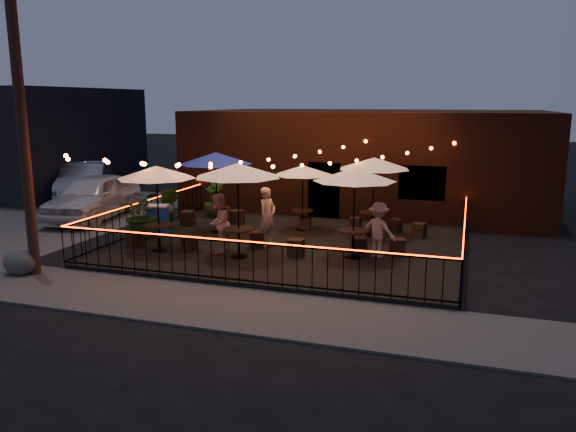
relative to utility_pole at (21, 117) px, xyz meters
name	(u,v)px	position (x,y,z in m)	size (l,w,h in m)	color
ground	(268,266)	(5.40, 2.60, -4.00)	(110.00, 110.00, 0.00)	black
patio	(291,246)	(5.40, 4.60, -3.92)	(10.00, 8.00, 0.15)	black
sidewalk	(217,306)	(5.40, -0.65, -3.98)	(18.00, 2.50, 0.05)	#45413F
parking_lot	(22,212)	(-6.60, 6.60, -3.99)	(11.00, 12.00, 0.02)	#45413F
brick_building	(370,158)	(6.40, 12.59, -2.00)	(14.00, 8.00, 4.00)	#35170E
utility_pole	(21,117)	(0.00, 0.00, 0.00)	(0.26, 0.26, 8.00)	#382017
fence_front	(239,262)	(5.40, 0.60, -3.34)	(10.00, 0.04, 1.04)	black
fence_left	(146,216)	(0.40, 4.60, -3.34)	(0.04, 8.00, 1.04)	black
fence_right	(464,239)	(10.40, 4.60, -3.34)	(0.04, 8.00, 1.04)	black
festoon_lights	(255,165)	(4.39, 4.30, -1.48)	(10.02, 8.72, 1.32)	#FF4418
cafe_table_0	(156,173)	(2.06, 2.63, -1.61)	(2.87, 2.87, 2.45)	black
cafe_table_1	(216,159)	(2.65, 5.31, -1.45)	(3.11, 3.11, 2.62)	black
cafe_table_2	(238,172)	(4.51, 2.69, -1.48)	(2.44, 2.44, 2.60)	black
cafe_table_3	(303,171)	(5.23, 6.45, -1.87)	(2.46, 2.46, 2.17)	black
cafe_table_4	(355,176)	(7.52, 3.60, -1.58)	(2.66, 2.66, 2.49)	black
cafe_table_5	(374,164)	(7.58, 6.41, -1.57)	(2.70, 2.70, 2.50)	black
bistro_chair_0	(135,240)	(1.17, 2.73, -3.63)	(0.37, 0.37, 0.43)	black
bistro_chair_1	(189,243)	(2.86, 2.94, -3.64)	(0.36, 0.36, 0.42)	black
bistro_chair_2	(188,218)	(1.23, 5.92, -3.60)	(0.42, 0.42, 0.50)	black
bistro_chair_3	(236,217)	(2.81, 6.51, -3.59)	(0.43, 0.43, 0.51)	black
bistro_chair_4	(257,239)	(4.60, 3.84, -3.61)	(0.40, 0.40, 0.47)	black
bistro_chair_5	(296,248)	(5.98, 3.26, -3.61)	(0.41, 0.41, 0.49)	black
bistro_chair_6	(305,223)	(5.30, 6.53, -3.64)	(0.35, 0.35, 0.42)	black
bistro_chair_7	(355,224)	(6.91, 6.98, -3.64)	(0.36, 0.36, 0.42)	black
bistro_chair_8	(359,246)	(7.61, 3.97, -3.61)	(0.40, 0.40, 0.48)	black
bistro_chair_9	(397,247)	(8.65, 4.18, -3.61)	(0.41, 0.41, 0.49)	black
bistro_chair_10	(395,225)	(8.22, 7.12, -3.64)	(0.36, 0.36, 0.42)	black
bistro_chair_11	(419,230)	(9.04, 6.63, -3.63)	(0.38, 0.38, 0.45)	black
patron_a	(267,217)	(4.82, 4.15, -2.97)	(0.64, 0.42, 1.75)	#DEB18E
patron_b	(218,224)	(3.80, 2.93, -3.00)	(0.83, 0.65, 1.70)	tan
patron_c	(378,230)	(8.16, 3.89, -3.08)	(0.99, 0.57, 1.54)	tan
potted_shrub_a	(143,214)	(0.80, 3.84, -3.09)	(1.37, 1.19, 1.52)	#0B3409
potted_shrub_b	(167,208)	(0.82, 5.25, -3.13)	(0.79, 0.64, 1.44)	#113712
potted_shrub_c	(214,199)	(1.48, 7.54, -3.19)	(0.74, 0.74, 1.32)	#0B3C0B
cooler	(158,219)	(0.90, 4.50, -3.37)	(0.84, 0.71, 0.94)	blue
boulder	(21,262)	(-0.36, -0.10, -3.65)	(0.90, 0.77, 0.70)	#42413D
car_white	(93,197)	(-3.01, 6.44, -3.15)	(2.01, 5.00, 1.70)	white
car_silver	(85,181)	(-6.02, 9.87, -3.14)	(1.81, 5.20, 1.71)	#98989F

